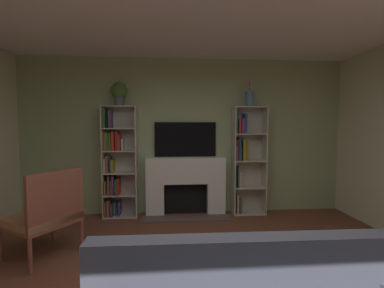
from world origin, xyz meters
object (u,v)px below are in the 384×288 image
Objects in this scene: tv at (185,139)px; potted_plant at (119,92)px; fireplace at (186,184)px; bookshelf_left at (117,164)px; armchair at (46,213)px; bookshelf_right at (245,159)px; vase_with_flowers at (250,99)px.

potted_plant is at bearing -173.96° from tv.
bookshelf_left is at bearing 179.10° from fireplace.
tv is at bearing 41.85° from armchair.
fireplace is 0.78× the size of bookshelf_right.
vase_with_flowers is at bearing -6.06° from tv.
fireplace is at bearing -179.12° from bookshelf_right.
potted_plant reaches higher than fireplace.
tv is 1.35m from vase_with_flowers.
vase_with_flowers reaches higher than potted_plant.
potted_plant reaches higher than armchair.
bookshelf_right is at bearing 152.41° from vase_with_flowers.
vase_with_flowers is at bearing 26.59° from armchair.
armchair is (-1.74, -1.46, -0.02)m from fireplace.
bookshelf_left reaches higher than fireplace.
tv is at bearing 3.92° from bookshelf_left.
vase_with_flowers reaches higher than armchair.
vase_with_flowers is (1.13, -0.02, 1.51)m from fireplace.
potted_plant is 2.25m from armchair.
bookshelf_right is (1.07, -0.08, -0.36)m from tv.
vase_with_flowers is 0.44× the size of armchair.
tv is at bearing 6.04° from potted_plant.
bookshelf_right is at bearing -0.06° from bookshelf_left.
armchair is at bearing -152.28° from bookshelf_right.
potted_plant is at bearing 67.12° from armchair.
bookshelf_left and bookshelf_right have the same top height.
tv is 1.40m from potted_plant.
tv reaches higher than armchair.
fireplace is 1.41× the size of armchair.
bookshelf_right is (1.07, 0.02, 0.43)m from fireplace.
bookshelf_right is 2.49m from potted_plant.
vase_with_flowers is at bearing -0.01° from potted_plant.
bookshelf_left is at bearing 69.89° from armchair.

